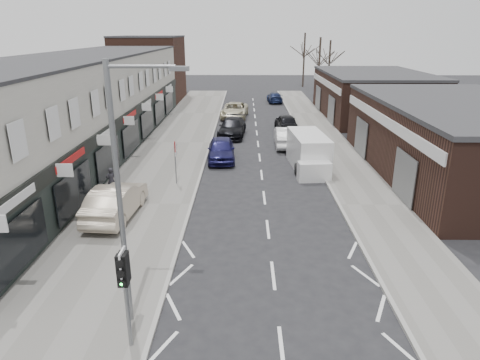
{
  "coord_description": "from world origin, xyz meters",
  "views": [
    {
      "loc": [
        -1.1,
        -12.16,
        8.79
      ],
      "look_at": [
        -1.3,
        5.54,
        2.6
      ],
      "focal_mm": 32.0,
      "sensor_mm": 36.0,
      "label": 1
    }
  ],
  "objects_px": {
    "street_lamp": "(124,186)",
    "parked_car_left_a": "(221,149)",
    "white_van": "(309,152)",
    "parked_car_right_b": "(286,122)",
    "sedan_on_pavement": "(116,201)",
    "parked_car_right_a": "(286,137)",
    "traffic_light": "(124,277)",
    "parked_car_right_c": "(275,97)",
    "warning_sign": "(175,150)",
    "parked_car_left_c": "(234,110)",
    "parked_car_left_b": "(232,127)",
    "pedestrian": "(111,181)"
  },
  "relations": [
    {
      "from": "sedan_on_pavement",
      "to": "parked_car_right_b",
      "type": "distance_m",
      "value": 22.48
    },
    {
      "from": "sedan_on_pavement",
      "to": "parked_car_left_b",
      "type": "distance_m",
      "value": 18.35
    },
    {
      "from": "sedan_on_pavement",
      "to": "parked_car_right_c",
      "type": "distance_m",
      "value": 37.86
    },
    {
      "from": "street_lamp",
      "to": "parked_car_left_a",
      "type": "distance_m",
      "value": 18.58
    },
    {
      "from": "pedestrian",
      "to": "parked_car_left_a",
      "type": "xyz_separation_m",
      "value": [
        5.75,
        7.11,
        -0.09
      ]
    },
    {
      "from": "sedan_on_pavement",
      "to": "parked_car_right_a",
      "type": "height_order",
      "value": "sedan_on_pavement"
    },
    {
      "from": "parked_car_left_c",
      "to": "parked_car_right_a",
      "type": "relative_size",
      "value": 1.18
    },
    {
      "from": "traffic_light",
      "to": "warning_sign",
      "type": "distance_m",
      "value": 14.04
    },
    {
      "from": "warning_sign",
      "to": "traffic_light",
      "type": "bearing_deg",
      "value": -86.9
    },
    {
      "from": "warning_sign",
      "to": "parked_car_left_b",
      "type": "bearing_deg",
      "value": 76.89
    },
    {
      "from": "street_lamp",
      "to": "parked_car_right_c",
      "type": "distance_m",
      "value": 45.15
    },
    {
      "from": "white_van",
      "to": "sedan_on_pavement",
      "type": "xyz_separation_m",
      "value": [
        -10.58,
        -8.48,
        -0.13
      ]
    },
    {
      "from": "parked_car_left_c",
      "to": "parked_car_right_c",
      "type": "distance_m",
      "value": 11.54
    },
    {
      "from": "parked_car_left_b",
      "to": "parked_car_left_c",
      "type": "bearing_deg",
      "value": 94.57
    },
    {
      "from": "traffic_light",
      "to": "parked_car_right_a",
      "type": "height_order",
      "value": "traffic_light"
    },
    {
      "from": "warning_sign",
      "to": "white_van",
      "type": "height_order",
      "value": "warning_sign"
    },
    {
      "from": "street_lamp",
      "to": "parked_car_left_b",
      "type": "relative_size",
      "value": 1.5
    },
    {
      "from": "parked_car_left_a",
      "to": "parked_car_left_b",
      "type": "height_order",
      "value": "parked_car_left_a"
    },
    {
      "from": "street_lamp",
      "to": "parked_car_right_c",
      "type": "bearing_deg",
      "value": 80.68
    },
    {
      "from": "white_van",
      "to": "parked_car_left_b",
      "type": "relative_size",
      "value": 1.13
    },
    {
      "from": "sedan_on_pavement",
      "to": "parked_car_right_b",
      "type": "height_order",
      "value": "sedan_on_pavement"
    },
    {
      "from": "traffic_light",
      "to": "sedan_on_pavement",
      "type": "distance_m",
      "value": 9.71
    },
    {
      "from": "parked_car_left_a",
      "to": "parked_car_left_c",
      "type": "xyz_separation_m",
      "value": [
        0.58,
        15.87,
        -0.01
      ]
    },
    {
      "from": "traffic_light",
      "to": "street_lamp",
      "type": "relative_size",
      "value": 0.39
    },
    {
      "from": "warning_sign",
      "to": "parked_car_right_b",
      "type": "height_order",
      "value": "warning_sign"
    },
    {
      "from": "traffic_light",
      "to": "white_van",
      "type": "bearing_deg",
      "value": 66.66
    },
    {
      "from": "parked_car_right_b",
      "to": "sedan_on_pavement",
      "type": "bearing_deg",
      "value": 60.11
    },
    {
      "from": "traffic_light",
      "to": "parked_car_right_c",
      "type": "relative_size",
      "value": 0.7
    },
    {
      "from": "white_van",
      "to": "parked_car_right_c",
      "type": "bearing_deg",
      "value": 86.22
    },
    {
      "from": "parked_car_left_a",
      "to": "parked_car_right_c",
      "type": "xyz_separation_m",
      "value": [
        5.54,
        26.28,
        -0.16
      ]
    },
    {
      "from": "warning_sign",
      "to": "white_van",
      "type": "xyz_separation_m",
      "value": [
        8.35,
        3.58,
        -1.12
      ]
    },
    {
      "from": "parked_car_left_a",
      "to": "parked_car_right_a",
      "type": "distance_m",
      "value": 6.38
    },
    {
      "from": "street_lamp",
      "to": "pedestrian",
      "type": "distance_m",
      "value": 12.27
    },
    {
      "from": "pedestrian",
      "to": "parked_car_right_c",
      "type": "xyz_separation_m",
      "value": [
        11.28,
        33.39,
        -0.25
      ]
    },
    {
      "from": "parked_car_left_c",
      "to": "street_lamp",
      "type": "bearing_deg",
      "value": -89.15
    },
    {
      "from": "traffic_light",
      "to": "parked_car_left_a",
      "type": "relative_size",
      "value": 0.66
    },
    {
      "from": "white_van",
      "to": "traffic_light",
      "type": "bearing_deg",
      "value": -118.0
    },
    {
      "from": "pedestrian",
      "to": "parked_car_left_b",
      "type": "relative_size",
      "value": 0.29
    },
    {
      "from": "parked_car_right_c",
      "to": "traffic_light",
      "type": "bearing_deg",
      "value": 78.93
    },
    {
      "from": "sedan_on_pavement",
      "to": "parked_car_right_a",
      "type": "xyz_separation_m",
      "value": [
        9.58,
        14.18,
        -0.16
      ]
    },
    {
      "from": "street_lamp",
      "to": "parked_car_left_c",
      "type": "bearing_deg",
      "value": 86.08
    },
    {
      "from": "white_van",
      "to": "parked_car_right_b",
      "type": "bearing_deg",
      "value": 87.5
    },
    {
      "from": "street_lamp",
      "to": "sedan_on_pavement",
      "type": "xyz_separation_m",
      "value": [
        -2.86,
        7.9,
        -3.67
      ]
    },
    {
      "from": "parked_car_right_c",
      "to": "sedan_on_pavement",
      "type": "bearing_deg",
      "value": 72.31
    },
    {
      "from": "pedestrian",
      "to": "parked_car_right_b",
      "type": "distance_m",
      "value": 20.39
    },
    {
      "from": "street_lamp",
      "to": "white_van",
      "type": "relative_size",
      "value": 1.33
    },
    {
      "from": "sedan_on_pavement",
      "to": "parked_car_right_c",
      "type": "bearing_deg",
      "value": -101.8
    },
    {
      "from": "parked_car_right_a",
      "to": "parked_car_right_c",
      "type": "height_order",
      "value": "parked_car_right_a"
    },
    {
      "from": "warning_sign",
      "to": "parked_car_right_b",
      "type": "distance_m",
      "value": 17.17
    },
    {
      "from": "street_lamp",
      "to": "pedestrian",
      "type": "height_order",
      "value": "street_lamp"
    }
  ]
}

